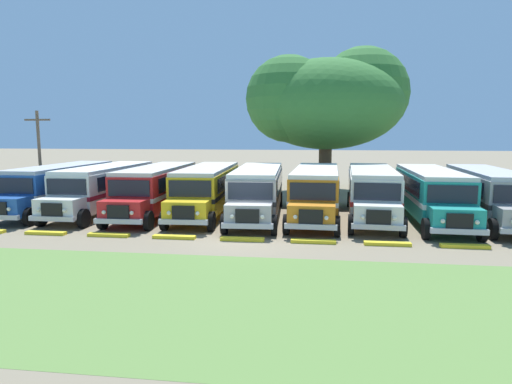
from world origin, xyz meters
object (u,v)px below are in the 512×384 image
object	(u,v)px
parked_bus_slot_7	(431,192)
broad_shade_tree	(328,102)
parked_bus_slot_1	(106,186)
utility_pole	(40,155)
parked_bus_slot_5	(316,190)
parked_bus_slot_3	(207,187)
parked_bus_slot_4	(258,189)
parked_bus_slot_2	(157,187)
parked_bus_slot_6	(372,190)
parked_bus_slot_8	(488,192)
parked_bus_slot_0	(60,185)

from	to	relation	value
parked_bus_slot_7	broad_shade_tree	distance (m)	13.85
parked_bus_slot_1	utility_pole	distance (m)	5.94
parked_bus_slot_5	broad_shade_tree	world-z (taller)	broad_shade_tree
parked_bus_slot_7	broad_shade_tree	world-z (taller)	broad_shade_tree
parked_bus_slot_3	parked_bus_slot_4	world-z (taller)	same
parked_bus_slot_1	parked_bus_slot_2	distance (m)	3.41
parked_bus_slot_1	parked_bus_slot_6	xyz separation A→B (m)	(16.23, 0.08, 0.00)
parked_bus_slot_3	utility_pole	size ratio (longest dim) A/B	1.72
parked_bus_slot_8	parked_bus_slot_5	bearing A→B (deg)	-85.50
parked_bus_slot_5	parked_bus_slot_8	world-z (taller)	same
parked_bus_slot_6	parked_bus_slot_1	bearing A→B (deg)	-85.71
parked_bus_slot_8	parked_bus_slot_4	bearing A→B (deg)	-84.77
parked_bus_slot_3	parked_bus_slot_8	size ratio (longest dim) A/B	1.00
parked_bus_slot_3	parked_bus_slot_7	distance (m)	12.92
parked_bus_slot_2	parked_bus_slot_4	distance (m)	6.25
parked_bus_slot_3	parked_bus_slot_7	bearing A→B (deg)	85.92
utility_pole	parked_bus_slot_7	bearing A→B (deg)	-4.65
utility_pole	parked_bus_slot_2	bearing A→B (deg)	-11.75
parked_bus_slot_5	parked_bus_slot_0	bearing A→B (deg)	-88.52
parked_bus_slot_5	parked_bus_slot_7	world-z (taller)	same
parked_bus_slot_0	parked_bus_slot_2	world-z (taller)	same
parked_bus_slot_4	parked_bus_slot_5	distance (m)	3.38
parked_bus_slot_2	broad_shade_tree	size ratio (longest dim) A/B	0.83
parked_bus_slot_2	utility_pole	world-z (taller)	utility_pole
broad_shade_tree	parked_bus_slot_0	bearing A→B (deg)	-147.28
parked_bus_slot_2	parked_bus_slot_5	distance (m)	9.61
broad_shade_tree	utility_pole	distance (m)	21.85
parked_bus_slot_3	parked_bus_slot_4	xyz separation A→B (m)	(3.16, -0.51, 0.00)
parked_bus_slot_4	parked_bus_slot_6	world-z (taller)	same
parked_bus_slot_3	parked_bus_slot_6	world-z (taller)	same
parked_bus_slot_3	parked_bus_slot_4	distance (m)	3.20
parked_bus_slot_0	parked_bus_slot_6	size ratio (longest dim) A/B	0.99
parked_bus_slot_1	parked_bus_slot_5	bearing A→B (deg)	89.30
parked_bus_slot_6	broad_shade_tree	xyz separation A→B (m)	(-2.27, 10.88, 5.79)
parked_bus_slot_6	parked_bus_slot_7	distance (m)	3.21
parked_bus_slot_2	parked_bus_slot_0	bearing A→B (deg)	-93.18
parked_bus_slot_0	parked_bus_slot_3	xyz separation A→B (m)	(9.55, 0.03, 0.00)
parked_bus_slot_0	parked_bus_slot_3	bearing A→B (deg)	90.08
parked_bus_slot_5	parked_bus_slot_8	distance (m)	9.52
parked_bus_slot_1	parked_bus_slot_8	bearing A→B (deg)	90.10
parked_bus_slot_1	parked_bus_slot_4	xyz separation A→B (m)	(9.65, -0.45, 0.00)
parked_bus_slot_1	broad_shade_tree	distance (m)	18.66
parked_bus_slot_7	parked_bus_slot_8	distance (m)	3.15
parked_bus_slot_3	parked_bus_slot_4	bearing A→B (deg)	78.74
parked_bus_slot_6	broad_shade_tree	bearing A→B (deg)	-164.17
parked_bus_slot_1	parked_bus_slot_8	distance (m)	22.54
parked_bus_slot_0	broad_shade_tree	bearing A→B (deg)	122.62
parked_bus_slot_4	parked_bus_slot_7	xyz separation A→B (m)	(9.76, 0.07, 0.00)
parked_bus_slot_3	parked_bus_slot_7	xyz separation A→B (m)	(12.92, -0.43, 0.00)
parked_bus_slot_0	parked_bus_slot_7	size ratio (longest dim) A/B	1.00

